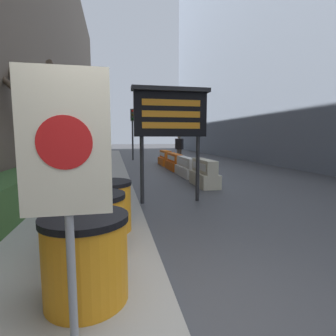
{
  "coord_description": "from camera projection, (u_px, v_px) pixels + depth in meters",
  "views": [
    {
      "loc": [
        -0.55,
        -1.98,
        1.68
      ],
      "look_at": [
        0.94,
        5.22,
        0.81
      ],
      "focal_mm": 28.0,
      "sensor_mm": 36.0,
      "label": 1
    }
  ],
  "objects": [
    {
      "name": "ground_plane",
      "position": [
        184.0,
        335.0,
        2.23
      ],
      "size": [
        120.0,
        120.0,
        0.0
      ],
      "primitive_type": "plane",
      "color": "#3F3F42"
    },
    {
      "name": "bare_tree",
      "position": [
        39.0,
        125.0,
        7.34
      ],
      "size": [
        2.06,
        2.25,
        3.56
      ],
      "color": "#4C3D2D",
      "rests_on": "sidewalk_left"
    },
    {
      "name": "barrel_drum_foreground",
      "position": [
        86.0,
        258.0,
        2.43
      ],
      "size": [
        0.8,
        0.8,
        0.82
      ],
      "color": "orange",
      "rests_on": "sidewalk_left"
    },
    {
      "name": "barrel_drum_middle",
      "position": [
        94.0,
        225.0,
        3.33
      ],
      "size": [
        0.8,
        0.8,
        0.82
      ],
      "color": "orange",
      "rests_on": "sidewalk_left"
    },
    {
      "name": "barrel_drum_back",
      "position": [
        107.0,
        206.0,
        4.25
      ],
      "size": [
        0.8,
        0.8,
        0.82
      ],
      "color": "orange",
      "rests_on": "sidewalk_left"
    },
    {
      "name": "warning_sign",
      "position": [
        66.0,
        162.0,
        1.76
      ],
      "size": [
        0.6,
        0.08,
        1.98
      ],
      "color": "gray",
      "rests_on": "sidewalk_left"
    },
    {
      "name": "message_board",
      "position": [
        171.0,
        115.0,
        6.56
      ],
      "size": [
        1.95,
        0.36,
        2.89
      ],
      "color": "#28282B",
      "rests_on": "ground_plane"
    },
    {
      "name": "jersey_barrier_cream",
      "position": [
        204.0,
        174.0,
        9.02
      ],
      "size": [
        0.61,
        1.62,
        0.92
      ],
      "color": "beige",
      "rests_on": "ground_plane"
    },
    {
      "name": "jersey_barrier_white",
      "position": [
        186.0,
        168.0,
        11.3
      ],
      "size": [
        0.53,
        2.09,
        0.82
      ],
      "color": "silver",
      "rests_on": "ground_plane"
    },
    {
      "name": "jersey_barrier_orange_far",
      "position": [
        174.0,
        163.0,
        13.47
      ],
      "size": [
        0.59,
        1.98,
        0.84
      ],
      "color": "orange",
      "rests_on": "ground_plane"
    },
    {
      "name": "jersey_barrier_orange_near",
      "position": [
        165.0,
        159.0,
        15.79
      ],
      "size": [
        0.65,
        1.79,
        0.87
      ],
      "color": "orange",
      "rests_on": "ground_plane"
    },
    {
      "name": "traffic_cone_near",
      "position": [
        174.0,
        156.0,
        18.29
      ],
      "size": [
        0.38,
        0.38,
        0.68
      ],
      "color": "black",
      "rests_on": "ground_plane"
    },
    {
      "name": "traffic_cone_mid",
      "position": [
        184.0,
        166.0,
        12.24
      ],
      "size": [
        0.36,
        0.36,
        0.65
      ],
      "color": "black",
      "rests_on": "ground_plane"
    },
    {
      "name": "traffic_cone_far",
      "position": [
        180.0,
        160.0,
        15.96
      ],
      "size": [
        0.35,
        0.35,
        0.63
      ],
      "color": "black",
      "rests_on": "ground_plane"
    },
    {
      "name": "traffic_light_near_curb",
      "position": [
        133.0,
        123.0,
        18.77
      ],
      "size": [
        0.28,
        0.45,
        3.66
      ],
      "color": "#2D2D30",
      "rests_on": "ground_plane"
    },
    {
      "name": "traffic_light_far_side",
      "position": [
        199.0,
        120.0,
        23.72
      ],
      "size": [
        0.28,
        0.45,
        4.42
      ],
      "color": "#2D2D30",
      "rests_on": "ground_plane"
    },
    {
      "name": "pedestrian_worker",
      "position": [
        179.0,
        146.0,
        17.12
      ],
      "size": [
        0.55,
        0.53,
        1.82
      ],
      "rotation": [
        0.0,
        0.0,
        5.56
      ],
      "color": "#514C42",
      "rests_on": "ground_plane"
    }
  ]
}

